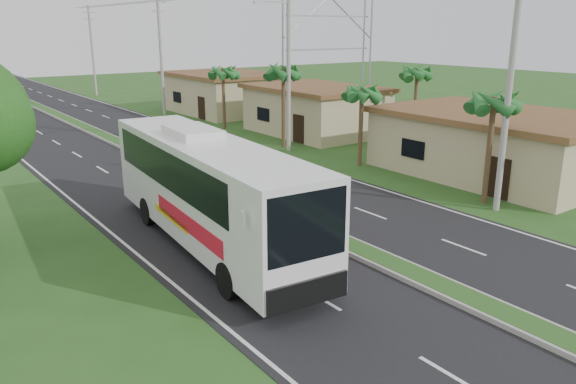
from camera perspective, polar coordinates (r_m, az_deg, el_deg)
ground at (r=19.72m, az=11.17°, el=-7.81°), size 180.00×180.00×0.00m
road_asphalt at (r=35.63m, az=-13.01°, el=3.02°), size 14.00×160.00×0.02m
median_strip at (r=35.61m, az=-13.02°, el=3.17°), size 1.20×160.00×0.18m
lane_edge_left at (r=33.67m, az=-23.49°, el=1.28°), size 0.12×160.00×0.01m
lane_edge_right at (r=38.66m, az=-3.87°, el=4.42°), size 0.12×160.00×0.01m
shop_near at (r=33.42m, az=20.30°, el=4.66°), size 8.60×12.60×3.52m
shop_mid at (r=44.14m, az=2.78°, el=8.38°), size 7.60×10.60×3.67m
shop_far at (r=55.64m, az=-6.43°, el=10.02°), size 8.60×11.60×3.82m
palm_verge_a at (r=27.21m, az=20.19°, el=8.55°), size 2.40×2.40×5.45m
palm_verge_b at (r=33.35m, az=7.52°, el=10.00°), size 2.40×2.40×5.05m
palm_verge_c at (r=38.28m, az=-0.48°, el=12.09°), size 2.40×2.40×5.85m
palm_verge_d at (r=46.16m, az=-6.64°, el=12.00°), size 2.40×2.40×5.25m
palm_behind_shop at (r=41.20m, az=13.00°, el=11.72°), size 2.40×2.40×5.65m
utility_pole_a at (r=26.15m, az=21.59°, el=10.20°), size 1.60×0.28×11.00m
utility_pole_b at (r=37.21m, az=0.02°, el=13.72°), size 3.20×0.28×12.00m
utility_pole_c at (r=54.67m, az=-12.79°, el=13.56°), size 1.60×0.28×11.00m
utility_pole_d at (r=73.42m, az=-19.27°, el=13.49°), size 1.60×0.28×10.50m
billboard_lattice at (r=54.99m, az=4.17°, el=15.12°), size 10.18×1.18×12.07m
coach_bus_main at (r=20.96m, az=-8.15°, el=0.72°), size 3.93×13.60×4.34m
motorcyclist at (r=24.63m, az=-3.01°, el=-0.65°), size 1.97×0.63×2.21m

